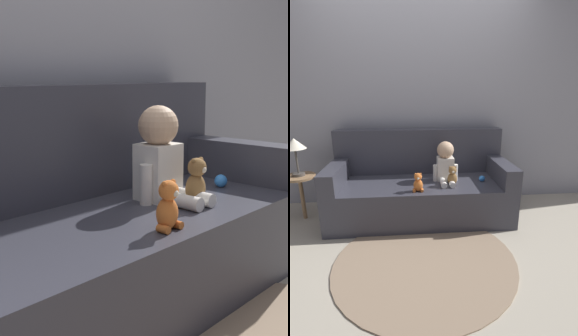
{
  "view_description": "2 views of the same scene",
  "coord_description": "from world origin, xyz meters",
  "views": [
    {
      "loc": [
        -1.29,
        -1.33,
        0.97
      ],
      "look_at": [
        0.18,
        0.01,
        0.57
      ],
      "focal_mm": 50.0,
      "sensor_mm": 36.0,
      "label": 1
    },
    {
      "loc": [
        -0.1,
        -2.66,
        1.35
      ],
      "look_at": [
        0.14,
        -0.08,
        0.57
      ],
      "focal_mm": 28.0,
      "sensor_mm": 36.0,
      "label": 2
    }
  ],
  "objects": [
    {
      "name": "side_table",
      "position": [
        -1.27,
        0.05,
        0.66
      ],
      "size": [
        0.32,
        0.32,
        0.88
      ],
      "color": "#93704C",
      "rests_on": "ground_plane"
    },
    {
      "name": "plush_toy_side",
      "position": [
        -0.04,
        -0.3,
        0.5
      ],
      "size": [
        0.11,
        0.08,
        0.19
      ],
      "color": "orange",
      "rests_on": "couch"
    },
    {
      "name": "couch",
      "position": [
        0.0,
        0.06,
        0.32
      ],
      "size": [
        1.9,
        0.83,
        0.92
      ],
      "color": "#383842",
      "rests_on": "ground_plane"
    },
    {
      "name": "wall_back",
      "position": [
        0.0,
        0.5,
        1.3
      ],
      "size": [
        8.0,
        0.05,
        2.6
      ],
      "color": "#93939E",
      "rests_on": "ground_plane"
    },
    {
      "name": "toy_ball",
      "position": [
        0.65,
        -0.08,
        0.44
      ],
      "size": [
        0.06,
        0.06,
        0.06
      ],
      "color": "#337FDB",
      "rests_on": "couch"
    },
    {
      "name": "floor_rug",
      "position": [
        0.0,
        -0.81,
        0.01
      ],
      "size": [
        1.48,
        1.48,
        0.01
      ],
      "color": "gray",
      "rests_on": "ground_plane"
    },
    {
      "name": "person_baby",
      "position": [
        0.27,
        -0.01,
        0.61
      ],
      "size": [
        0.26,
        0.36,
        0.42
      ],
      "color": "white",
      "rests_on": "couch"
    },
    {
      "name": "teddy_bear_brown",
      "position": [
        0.32,
        -0.17,
        0.51
      ],
      "size": [
        0.1,
        0.09,
        0.2
      ],
      "color": "olive",
      "rests_on": "couch"
    },
    {
      "name": "ground_plane",
      "position": [
        0.0,
        0.0,
        0.0
      ],
      "size": [
        12.0,
        12.0,
        0.0
      ],
      "primitive_type": "plane",
      "color": "#B7AD99"
    }
  ]
}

